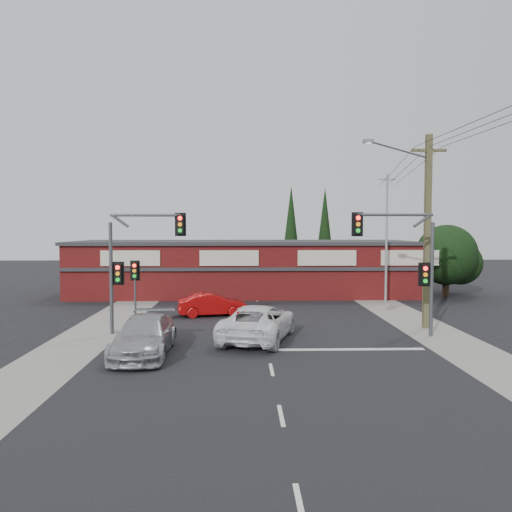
{
  "coord_description": "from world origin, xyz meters",
  "views": [
    {
      "loc": [
        -1.07,
        -22.52,
        5.19
      ],
      "look_at": [
        -0.36,
        3.0,
        3.79
      ],
      "focal_mm": 35.0,
      "sensor_mm": 36.0,
      "label": 1
    }
  ],
  "objects_px": {
    "red_sedan": "(212,305)",
    "shop_building": "(243,267)",
    "silver_suv": "(144,336)",
    "utility_pole": "(425,225)",
    "white_suv": "(258,322)"
  },
  "relations": [
    {
      "from": "white_suv",
      "to": "silver_suv",
      "type": "bearing_deg",
      "value": 44.66
    },
    {
      "from": "silver_suv",
      "to": "utility_pole",
      "type": "xyz_separation_m",
      "value": [
        13.47,
        5.11,
        4.61
      ]
    },
    {
      "from": "silver_suv",
      "to": "shop_building",
      "type": "xyz_separation_m",
      "value": [
        4.11,
        19.11,
        1.35
      ]
    },
    {
      "from": "silver_suv",
      "to": "utility_pole",
      "type": "relative_size",
      "value": 0.54
    },
    {
      "from": "shop_building",
      "to": "utility_pole",
      "type": "distance_m",
      "value": 17.15
    },
    {
      "from": "silver_suv",
      "to": "utility_pole",
      "type": "bearing_deg",
      "value": 20.27
    },
    {
      "from": "shop_building",
      "to": "red_sedan",
      "type": "bearing_deg",
      "value": -100.54
    },
    {
      "from": "white_suv",
      "to": "shop_building",
      "type": "distance_m",
      "value": 16.5
    },
    {
      "from": "red_sedan",
      "to": "shop_building",
      "type": "bearing_deg",
      "value": -21.75
    },
    {
      "from": "utility_pole",
      "to": "white_suv",
      "type": "bearing_deg",
      "value": -164.34
    },
    {
      "from": "utility_pole",
      "to": "shop_building",
      "type": "bearing_deg",
      "value": 123.76
    },
    {
      "from": "white_suv",
      "to": "silver_suv",
      "type": "height_order",
      "value": "white_suv"
    },
    {
      "from": "white_suv",
      "to": "shop_building",
      "type": "bearing_deg",
      "value": -72.27
    },
    {
      "from": "white_suv",
      "to": "red_sedan",
      "type": "relative_size",
      "value": 1.44
    },
    {
      "from": "red_sedan",
      "to": "utility_pole",
      "type": "bearing_deg",
      "value": -120.99
    }
  ]
}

